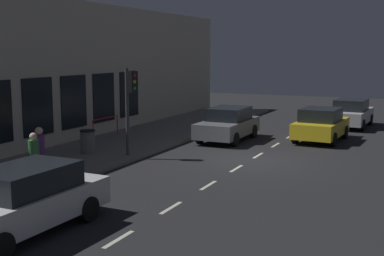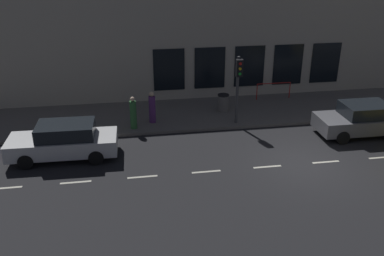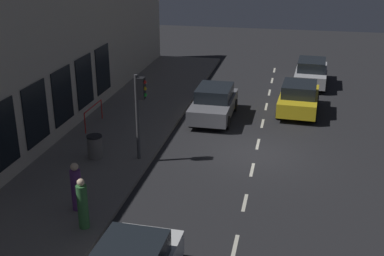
# 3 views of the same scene
# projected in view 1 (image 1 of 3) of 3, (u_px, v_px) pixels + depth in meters

# --- Properties ---
(ground_plane) EXTENTS (60.00, 60.00, 0.00)m
(ground_plane) POSITION_uv_depth(u_px,v_px,m) (250.00, 160.00, 20.01)
(ground_plane) COLOR #232326
(sidewalk) EXTENTS (4.50, 32.00, 0.15)m
(sidewalk) POSITION_uv_depth(u_px,v_px,m) (116.00, 146.00, 22.60)
(sidewalk) COLOR slate
(sidewalk) RESTS_ON ground
(building_facade) EXTENTS (0.65, 32.00, 6.54)m
(building_facade) POSITION_uv_depth(u_px,v_px,m) (67.00, 73.00, 23.19)
(building_facade) COLOR beige
(building_facade) RESTS_ON ground
(lane_centre_line) EXTENTS (0.12, 27.20, 0.01)m
(lane_centre_line) POSITION_uv_depth(u_px,v_px,m) (258.00, 155.00, 20.90)
(lane_centre_line) COLOR beige
(lane_centre_line) RESTS_ON ground
(traffic_light) EXTENTS (0.48, 0.32, 3.44)m
(traffic_light) POSITION_uv_depth(u_px,v_px,m) (130.00, 96.00, 19.86)
(traffic_light) COLOR #424244
(traffic_light) RESTS_ON sidewalk
(parked_car_0) EXTENTS (2.06, 4.33, 1.58)m
(parked_car_0) POSITION_uv_depth(u_px,v_px,m) (351.00, 113.00, 28.69)
(parked_car_0) COLOR #B7B7BC
(parked_car_0) RESTS_ON ground
(parked_car_1) EXTENTS (2.14, 4.07, 1.58)m
(parked_car_1) POSITION_uv_depth(u_px,v_px,m) (321.00, 125.00, 24.21)
(parked_car_1) COLOR gold
(parked_car_1) RESTS_ON ground
(parked_car_2) EXTENTS (1.98, 4.22, 1.58)m
(parked_car_2) POSITION_uv_depth(u_px,v_px,m) (228.00, 124.00, 24.40)
(parked_car_2) COLOR slate
(parked_car_2) RESTS_ON ground
(parked_car_3) EXTENTS (1.97, 4.63, 1.58)m
(parked_car_3) POSITION_uv_depth(u_px,v_px,m) (22.00, 201.00, 11.85)
(parked_car_3) COLOR silver
(parked_car_3) RESTS_ON ground
(pedestrian_0) EXTENTS (0.48, 0.48, 1.64)m
(pedestrian_0) POSITION_uv_depth(u_px,v_px,m) (40.00, 153.00, 16.70)
(pedestrian_0) COLOR #5B2D70
(pedestrian_0) RESTS_ON sidewalk
(pedestrian_1) EXTENTS (0.41, 0.41, 1.64)m
(pedestrian_1) POSITION_uv_depth(u_px,v_px,m) (34.00, 161.00, 15.55)
(pedestrian_1) COLOR #336B38
(pedestrian_1) RESTS_ON sidewalk
(trash_bin) EXTENTS (0.62, 0.62, 0.93)m
(trash_bin) POSITION_uv_depth(u_px,v_px,m) (88.00, 141.00, 20.68)
(trash_bin) COLOR slate
(trash_bin) RESTS_ON sidewalk
(red_railing) EXTENTS (0.05, 2.05, 0.97)m
(red_railing) POSITION_uv_depth(u_px,v_px,m) (106.00, 123.00, 24.24)
(red_railing) COLOR red
(red_railing) RESTS_ON sidewalk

